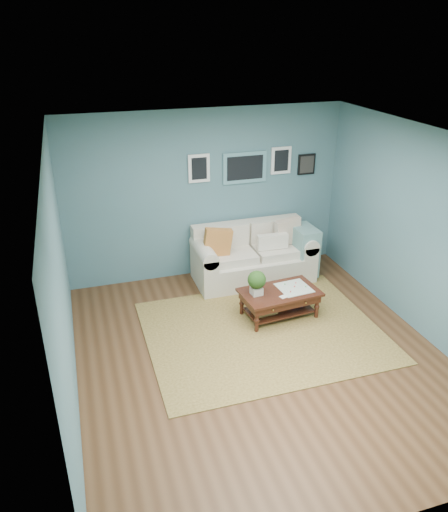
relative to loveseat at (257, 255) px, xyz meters
name	(u,v)px	position (x,y,z in m)	size (l,w,h in m)	color
room_shell	(264,257)	(-0.70, -1.97, 0.95)	(5.00, 5.02, 2.70)	brown
area_rug	(263,331)	(-0.50, -1.54, -0.40)	(3.13, 2.50, 0.01)	brown
loveseat	(257,255)	(0.00, 0.00, 0.00)	(1.95, 0.89, 1.00)	#EDE3CB
coffee_table	(276,296)	(-0.19, -1.23, -0.07)	(1.15, 0.73, 0.77)	black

